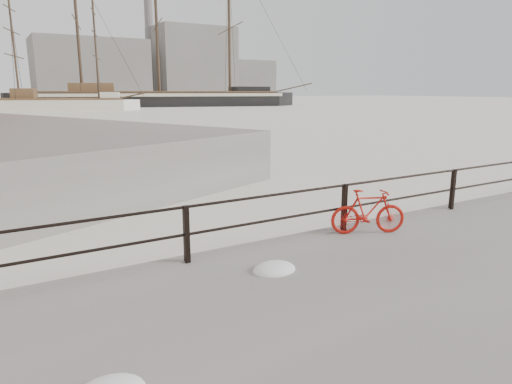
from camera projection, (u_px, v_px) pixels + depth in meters
name	position (u px, v px, depth m)	size (l,w,h in m)	color
ground	(444.00, 221.00, 11.51)	(400.00, 400.00, 0.00)	white
guardrail	(453.00, 189.00, 11.20)	(28.00, 0.10, 1.00)	black
bicycle	(368.00, 212.00, 9.29)	(1.54, 0.23, 0.93)	#B1140B
barque_black	(160.00, 106.00, 91.98)	(63.95, 20.93, 35.91)	black
schooner_mid	(61.00, 111.00, 73.51)	(26.36, 11.15, 19.19)	beige
industrial_west	(91.00, 70.00, 136.90)	(32.00, 18.00, 18.00)	gray
industrial_mid	(192.00, 64.00, 157.91)	(26.00, 20.00, 24.00)	gray
industrial_east	(243.00, 80.00, 174.68)	(20.00, 16.00, 14.00)	gray
smokestack	(149.00, 33.00, 153.42)	(2.80, 2.80, 44.00)	gray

